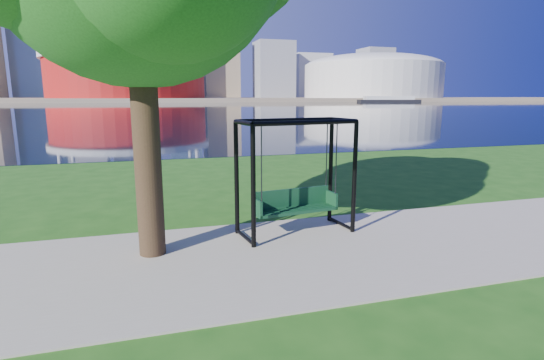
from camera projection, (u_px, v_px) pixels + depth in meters
name	position (u px, v px, depth m)	size (l,w,h in m)	color
ground	(276.00, 246.00, 7.95)	(900.00, 900.00, 0.00)	#1E5114
path	(284.00, 255.00, 7.47)	(120.00, 4.00, 0.03)	#9E937F
river	(154.00, 108.00, 103.88)	(900.00, 180.00, 0.02)	black
far_bank	(147.00, 99.00, 295.56)	(900.00, 228.00, 2.00)	#937F60
stadium	(127.00, 74.00, 223.43)	(83.00, 83.00, 32.00)	maroon
arena	(372.00, 75.00, 263.60)	(84.00, 84.00, 26.56)	beige
skyline	(138.00, 49.00, 300.21)	(392.00, 66.00, 96.50)	gray
swing	(295.00, 179.00, 8.49)	(2.39, 1.28, 2.33)	black
barge	(389.00, 99.00, 212.72)	(31.51, 14.46, 3.05)	black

